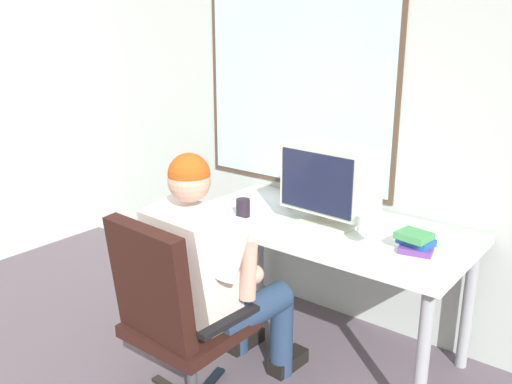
{
  "coord_description": "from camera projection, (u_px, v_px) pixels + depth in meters",
  "views": [
    {
      "loc": [
        1.25,
        -0.47,
        1.8
      ],
      "look_at": [
        -0.33,
        1.56,
        1.01
      ],
      "focal_mm": 38.68,
      "sensor_mm": 36.0,
      "label": 1
    }
  ],
  "objects": [
    {
      "name": "wall_rear",
      "position": [
        394.0,
        105.0,
        3.05
      ],
      "size": [
        5.75,
        0.08,
        2.72
      ],
      "color": "#B8C2BB",
      "rests_on": "ground"
    },
    {
      "name": "desk",
      "position": [
        326.0,
        239.0,
        3.0
      ],
      "size": [
        1.54,
        0.76,
        0.76
      ],
      "color": "#969AA0",
      "rests_on": "ground"
    },
    {
      "name": "office_chair",
      "position": [
        171.0,
        311.0,
        2.47
      ],
      "size": [
        0.6,
        0.58,
        1.0
      ],
      "color": "black",
      "rests_on": "ground"
    },
    {
      "name": "person_seated",
      "position": [
        214.0,
        272.0,
        2.63
      ],
      "size": [
        0.54,
        0.81,
        1.26
      ],
      "color": "navy",
      "rests_on": "ground"
    },
    {
      "name": "crt_monitor",
      "position": [
        331.0,
        179.0,
        2.89
      ],
      "size": [
        0.49,
        0.3,
        0.44
      ],
      "color": "beige",
      "rests_on": "desk"
    },
    {
      "name": "wine_glass",
      "position": [
        366.0,
        225.0,
        2.64
      ],
      "size": [
        0.09,
        0.09,
        0.16
      ],
      "color": "silver",
      "rests_on": "desk"
    },
    {
      "name": "desk_speaker",
      "position": [
        295.0,
        193.0,
        3.24
      ],
      "size": [
        0.08,
        0.07,
        0.17
      ],
      "color": "black",
      "rests_on": "desk"
    },
    {
      "name": "book_stack",
      "position": [
        415.0,
        242.0,
        2.6
      ],
      "size": [
        0.18,
        0.16,
        0.1
      ],
      "color": "#5D3384",
      "rests_on": "desk"
    },
    {
      "name": "coffee_mug",
      "position": [
        243.0,
        208.0,
        3.08
      ],
      "size": [
        0.08,
        0.08,
        0.1
      ],
      "color": "black",
      "rests_on": "desk"
    }
  ]
}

